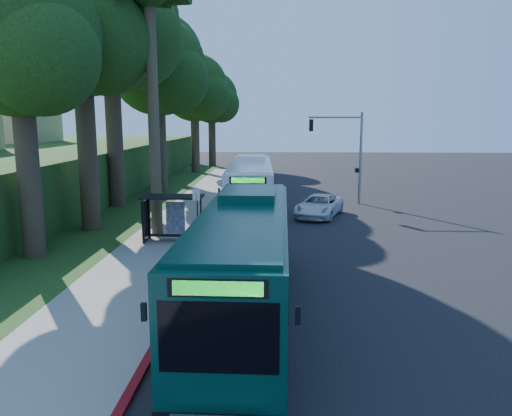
{
  "coord_description": "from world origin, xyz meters",
  "views": [
    {
      "loc": [
        -1.52,
        -28.42,
        6.51
      ],
      "look_at": [
        -2.8,
        1.0,
        1.21
      ],
      "focal_mm": 35.0,
      "sensor_mm": 36.0,
      "label": 1
    }
  ],
  "objects_px": {
    "white_bus": "(250,187)",
    "pickup": "(319,206)",
    "teal_bus": "(244,259)",
    "bus_shelter": "(168,209)"
  },
  "relations": [
    {
      "from": "bus_shelter",
      "to": "pickup",
      "type": "height_order",
      "value": "bus_shelter"
    },
    {
      "from": "white_bus",
      "to": "bus_shelter",
      "type": "bearing_deg",
      "value": -118.58
    },
    {
      "from": "bus_shelter",
      "to": "teal_bus",
      "type": "relative_size",
      "value": 0.24
    },
    {
      "from": "bus_shelter",
      "to": "teal_bus",
      "type": "height_order",
      "value": "teal_bus"
    },
    {
      "from": "white_bus",
      "to": "pickup",
      "type": "distance_m",
      "value": 4.79
    },
    {
      "from": "bus_shelter",
      "to": "white_bus",
      "type": "distance_m",
      "value": 8.73
    },
    {
      "from": "teal_bus",
      "to": "pickup",
      "type": "xyz_separation_m",
      "value": [
        3.88,
        17.13,
        -1.19
      ]
    },
    {
      "from": "white_bus",
      "to": "teal_bus",
      "type": "bearing_deg",
      "value": -89.5
    },
    {
      "from": "bus_shelter",
      "to": "teal_bus",
      "type": "bearing_deg",
      "value": -64.05
    },
    {
      "from": "teal_bus",
      "to": "white_bus",
      "type": "bearing_deg",
      "value": 93.14
    }
  ]
}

